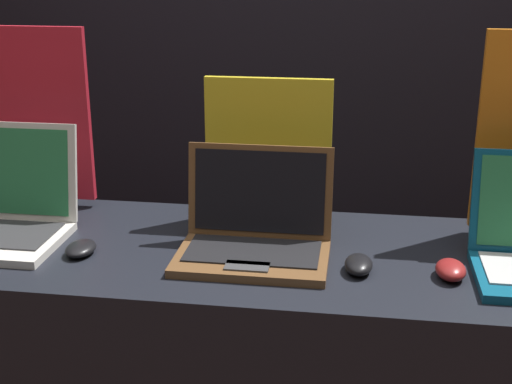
{
  "coord_description": "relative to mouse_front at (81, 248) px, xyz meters",
  "views": [
    {
      "loc": [
        0.23,
        -1.29,
        1.63
      ],
      "look_at": [
        -0.01,
        0.3,
        1.08
      ],
      "focal_mm": 50.0,
      "sensor_mm": 36.0,
      "label": 1
    }
  ],
  "objects": [
    {
      "name": "wall_back",
      "position": [
        0.42,
        1.27,
        0.45
      ],
      "size": [
        8.0,
        0.05,
        2.8
      ],
      "color": "black",
      "rests_on": "ground_plane"
    },
    {
      "name": "promo_stand_middle",
      "position": [
        0.42,
        0.29,
        0.17
      ],
      "size": [
        0.33,
        0.07,
        0.39
      ],
      "color": "black",
      "rests_on": "display_counter"
    },
    {
      "name": "promo_stand_front",
      "position": [
        -0.27,
        0.32,
        0.23
      ],
      "size": [
        0.37,
        0.07,
        0.5
      ],
      "color": "black",
      "rests_on": "display_counter"
    },
    {
      "name": "mouse_back",
      "position": [
        0.87,
        -0.0,
        0.0
      ],
      "size": [
        0.07,
        0.1,
        0.04
      ],
      "color": "maroon",
      "rests_on": "display_counter"
    },
    {
      "name": "laptop_middle",
      "position": [
        0.42,
        0.06,
        0.04
      ],
      "size": [
        0.36,
        0.27,
        0.25
      ],
      "color": "brown",
      "rests_on": "display_counter"
    },
    {
      "name": "mouse_middle",
      "position": [
        0.66,
        -0.0,
        0.0
      ],
      "size": [
        0.06,
        0.1,
        0.03
      ],
      "color": "black",
      "rests_on": "display_counter"
    },
    {
      "name": "mouse_front",
      "position": [
        0.0,
        0.0,
        0.0
      ],
      "size": [
        0.07,
        0.1,
        0.03
      ],
      "color": "black",
      "rests_on": "display_counter"
    }
  ]
}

